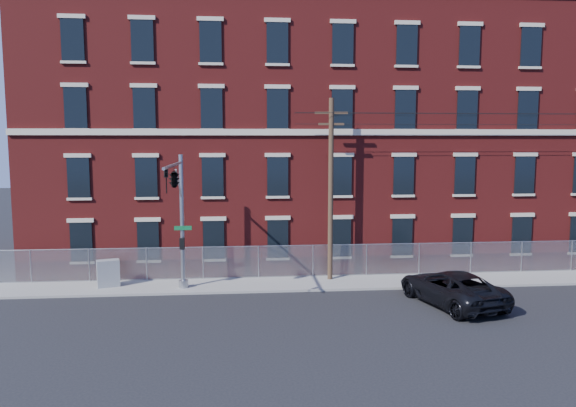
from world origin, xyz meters
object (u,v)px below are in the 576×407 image
at_px(pickup_truck, 451,288).
at_px(utility_cabinet, 108,273).
at_px(traffic_signal_mast, 176,192).
at_px(utility_pole_near, 331,186).

xyz_separation_m(pickup_truck, utility_cabinet, (-17.05, 4.33, 0.01)).
bearing_deg(pickup_truck, utility_cabinet, -29.37).
bearing_deg(utility_cabinet, traffic_signal_mast, -53.10).
xyz_separation_m(traffic_signal_mast, pickup_truck, (13.06, -1.45, -4.56)).
bearing_deg(utility_pole_near, utility_cabinet, -177.44).
bearing_deg(utility_pole_near, traffic_signal_mast, -156.86).
distance_m(utility_pole_near, pickup_truck, 8.35).
xyz_separation_m(utility_pole_near, utility_cabinet, (-11.99, -0.54, -4.50)).
distance_m(traffic_signal_mast, utility_pole_near, 8.70).
xyz_separation_m(traffic_signal_mast, utility_pole_near, (8.00, 3.42, -0.05)).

